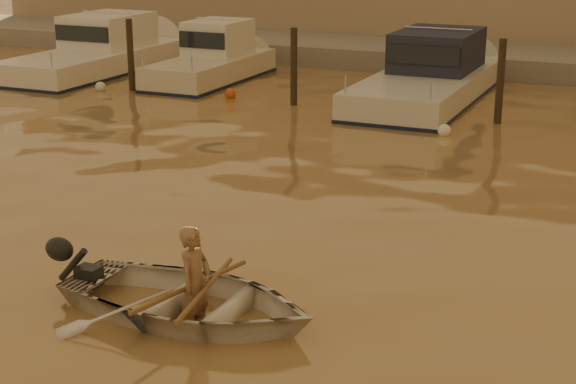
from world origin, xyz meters
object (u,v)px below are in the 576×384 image
at_px(person, 195,285).
at_px(moored_boat_2, 429,76).
at_px(moored_boat_1, 210,60).
at_px(dinghy, 188,300).
at_px(moored_boat_0, 96,52).

height_order(person, moored_boat_2, moored_boat_2).
distance_m(moored_boat_1, moored_boat_2, 6.67).
bearing_deg(moored_boat_2, moored_boat_1, 180.00).
relative_size(dinghy, moored_boat_0, 0.41).
bearing_deg(moored_boat_2, person, -85.85).
xyz_separation_m(dinghy, moored_boat_1, (-7.62, 14.48, 0.40)).
relative_size(person, moored_boat_2, 0.18).
bearing_deg(dinghy, person, -90.00).
bearing_deg(moored_boat_2, dinghy, -86.24).
bearing_deg(dinghy, moored_boat_1, 28.56).
bearing_deg(person, moored_boat_1, 28.87).
bearing_deg(dinghy, moored_boat_0, 39.80).
bearing_deg(moored_boat_2, moored_boat_0, 180.00).
bearing_deg(moored_boat_1, dinghy, -62.24).
bearing_deg(dinghy, moored_boat_2, 4.56).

